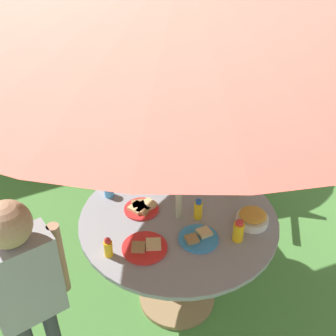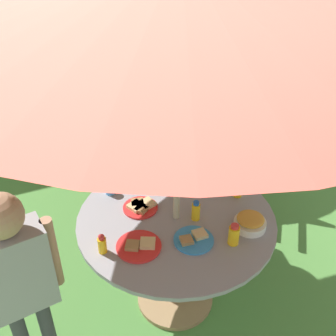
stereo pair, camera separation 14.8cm
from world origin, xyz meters
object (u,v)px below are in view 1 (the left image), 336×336
Objects in this scene: wooden_chair at (202,143)px; child_in_pink_shirt at (141,117)px; juice_bottle_far_right at (198,210)px; child_in_grey_shirt at (23,279)px; juice_bottle_near_left at (108,248)px; garden_table at (178,240)px; snack_bowl at (252,218)px; dome_tent at (144,64)px; plate_center_back at (199,238)px; plate_far_left at (145,247)px; juice_bottle_near_right at (238,231)px; cup_near at (109,191)px; plate_mid_left at (142,208)px; juice_bottle_center_front at (237,186)px.

child_in_pink_shirt is at bearing -135.99° from wooden_chair.
child_in_grey_shirt is at bearing -176.18° from juice_bottle_far_right.
child_in_pink_shirt reaches higher than juice_bottle_near_left.
garden_table is 6.34× the size of snack_bowl.
juice_bottle_far_right is at bearing -30.80° from garden_table.
dome_tent is 2.32m from snack_bowl.
plate_far_left is at bearing 166.53° from plate_center_back.
juice_bottle_near_right is 0.82m from cup_near.
wooden_chair is 1.58m from juice_bottle_near_left.
child_in_grey_shirt is at bearing -141.08° from cup_near.
child_in_pink_shirt reaches higher than plate_far_left.
juice_bottle_far_right is at bearing -48.07° from cup_near.
dome_tent is at bearing 65.52° from plate_far_left.
garden_table is at bearing 0.00° from child_in_grey_shirt.
plate_mid_left is 0.60m from juice_bottle_center_front.
cup_near is at bearing 90.80° from plate_far_left.
snack_bowl is (1.22, -0.12, -0.03)m from child_in_grey_shirt.
wooden_chair is 0.41× the size of dome_tent.
juice_bottle_near_right reaches higher than juice_bottle_center_front.
garden_table is 15.82× the size of cup_near.
child_in_grey_shirt reaches higher than juice_bottle_center_front.
snack_bowl is at bearing 19.74° from child_in_pink_shirt.
wooden_chair is 1.19m from juice_bottle_far_right.
garden_table is at bearing 12.03° from juice_bottle_near_left.
plate_center_back is (0.89, -0.09, -0.06)m from child_in_grey_shirt.
child_in_pink_shirt is at bearing 65.60° from plate_mid_left.
cup_near is (-0.28, 0.36, 0.22)m from garden_table.
wooden_chair reaches higher than juice_bottle_far_right.
plate_center_back is 0.18m from juice_bottle_far_right.
dome_tent is 2.71m from child_in_grey_shirt.
snack_bowl is at bearing -44.08° from cup_near.
dome_tent is at bearing 80.42° from snack_bowl.
snack_bowl is 1.62× the size of juice_bottle_center_front.
juice_bottle_near_left is at bearing -22.31° from child_in_pink_shirt.
juice_bottle_near_right reaches higher than snack_bowl.
plate_far_left reaches higher than garden_table.
child_in_pink_shirt reaches higher than child_in_grey_shirt.
dome_tent is 20.41× the size of juice_bottle_near_left.
juice_bottle_near_right is (-0.53, -1.23, 0.26)m from wooden_chair.
plate_far_left is at bearing -166.98° from juice_bottle_far_right.
plate_center_back is at bearing -119.46° from juice_bottle_far_right.
juice_bottle_far_right is at bearing 60.54° from plate_center_back.
juice_bottle_near_left is 0.49m from cup_near.
juice_bottle_center_front reaches higher than plate_mid_left.
cup_near reaches higher than plate_center_back.
juice_bottle_center_front is (-0.30, -2.02, -0.06)m from dome_tent.
child_in_grey_shirt reaches higher than plate_far_left.
child_in_pink_shirt reaches higher than plate_mid_left.
cup_near reaches higher than plate_far_left.
wooden_chair is 1.19m from plate_mid_left.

